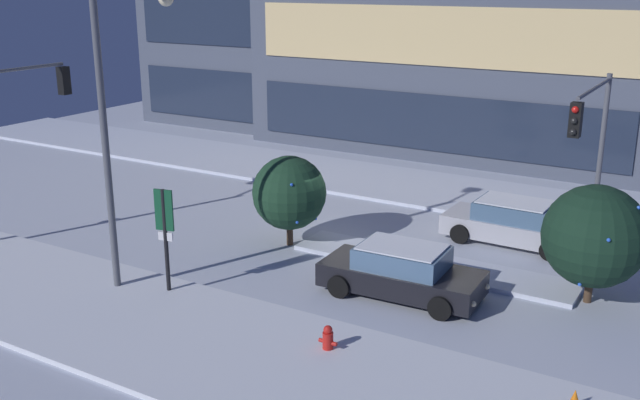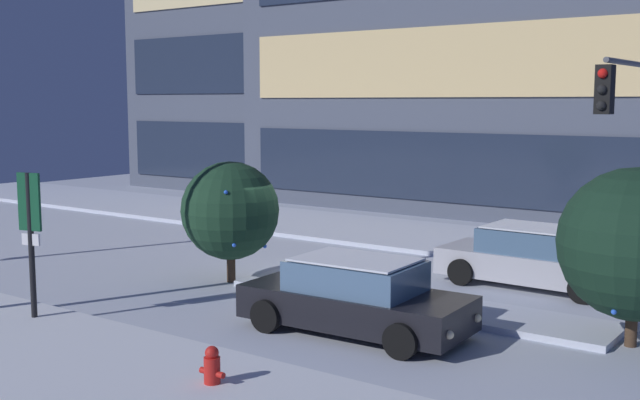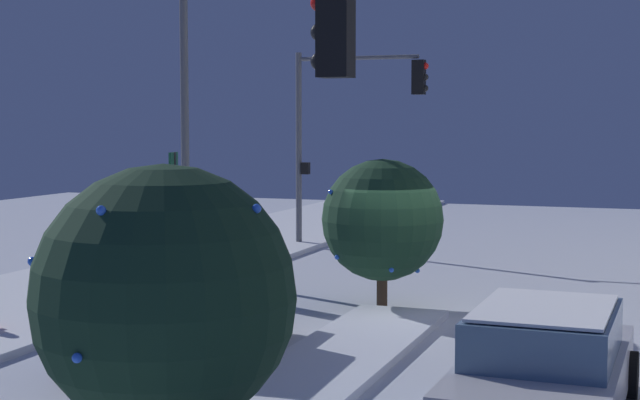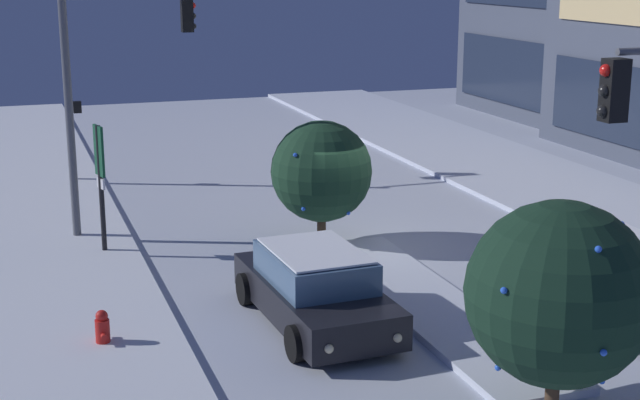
{
  "view_description": "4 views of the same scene",
  "coord_description": "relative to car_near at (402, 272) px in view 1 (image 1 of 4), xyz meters",
  "views": [
    {
      "loc": [
        12.23,
        -20.31,
        8.71
      ],
      "look_at": [
        0.71,
        -0.93,
        1.83
      ],
      "focal_mm": 41.31,
      "sensor_mm": 36.0,
      "label": 1
    },
    {
      "loc": [
        12.59,
        -15.25,
        4.54
      ],
      "look_at": [
        1.73,
        -0.12,
        2.2
      ],
      "focal_mm": 44.02,
      "sensor_mm": 36.0,
      "label": 2
    },
    {
      "loc": [
        17.88,
        4.66,
        3.79
      ],
      "look_at": [
        1.54,
        -1.32,
        2.38
      ],
      "focal_mm": 53.53,
      "sensor_mm": 36.0,
      "label": 3
    },
    {
      "loc": [
        20.31,
        -8.01,
        6.74
      ],
      "look_at": [
        0.96,
        -1.32,
        1.53
      ],
      "focal_mm": 52.45,
      "sensor_mm": 36.0,
      "label": 4
    }
  ],
  "objects": [
    {
      "name": "car_far",
      "position": [
        1.45,
        5.86,
        0.0
      ],
      "size": [
        4.73,
        2.2,
        1.49
      ],
      "rotation": [
        0.0,
        0.0,
        3.12
      ],
      "color": "#B7B7C1",
      "rests_on": "ground"
    },
    {
      "name": "median_strip",
      "position": [
        -0.09,
        2.43,
        -0.64
      ],
      "size": [
        9.0,
        1.8,
        0.14
      ],
      "primitive_type": "cube",
      "color": "silver",
      "rests_on": "ground"
    },
    {
      "name": "parking_info_sign",
      "position": [
        -5.72,
        -3.32,
        1.28
      ],
      "size": [
        0.55,
        0.18,
        3.12
      ],
      "rotation": [
        0.0,
        0.0,
        1.79
      ],
      "color": "black",
      "rests_on": "ground"
    },
    {
      "name": "car_near",
      "position": [
        0.0,
        0.0,
        0.0
      ],
      "size": [
        4.69,
        2.24,
        1.49
      ],
      "rotation": [
        0.0,
        0.0,
        0.04
      ],
      "color": "black",
      "rests_on": "ground"
    },
    {
      "name": "decorated_tree_left_of_median",
      "position": [
        4.65,
        2.27,
        1.23
      ],
      "size": [
        2.85,
        2.84,
        3.36
      ],
      "color": "#473323",
      "rests_on": "ground"
    },
    {
      "name": "fire_hydrant",
      "position": [
        -0.09,
        -3.99,
        -0.36
      ],
      "size": [
        0.48,
        0.26,
        0.74
      ],
      "color": "red",
      "rests_on": "ground"
    },
    {
      "name": "curb_strip_far",
      "position": [
        -4.38,
        10.36,
        -0.64
      ],
      "size": [
        52.0,
        5.2,
        0.14
      ],
      "primitive_type": "cube",
      "color": "silver",
      "rests_on": "ground"
    },
    {
      "name": "traffic_light_corner_far_right",
      "position": [
        3.54,
        6.42,
        3.25
      ],
      "size": [
        0.32,
        5.14,
        5.58
      ],
      "rotation": [
        0.0,
        0.0,
        -1.57
      ],
      "color": "#565960",
      "rests_on": "ground"
    },
    {
      "name": "decorated_tree_median",
      "position": [
        -4.97,
        1.86,
        1.11
      ],
      "size": [
        2.47,
        2.47,
        3.06
      ],
      "color": "#473323",
      "rests_on": "ground"
    },
    {
      "name": "traffic_light_corner_near_left",
      "position": [
        -13.64,
        -1.78,
        3.33
      ],
      "size": [
        0.32,
        4.13,
        5.91
      ],
      "rotation": [
        0.0,
        0.0,
        1.57
      ],
      "color": "#565960",
      "rests_on": "ground"
    },
    {
      "name": "curb_strip_near",
      "position": [
        -4.38,
        -5.15,
        -0.64
      ],
      "size": [
        52.0,
        5.2,
        0.14
      ],
      "primitive_type": "cube",
      "color": "silver",
      "rests_on": "ground"
    },
    {
      "name": "street_lamp_arched",
      "position": [
        -7.15,
        -3.14,
        4.73
      ],
      "size": [
        0.66,
        2.77,
        8.47
      ],
      "rotation": [
        0.0,
        0.0,
        1.46
      ],
      "color": "#565960",
      "rests_on": "ground"
    },
    {
      "name": "ground",
      "position": [
        -4.38,
        2.6,
        -0.71
      ],
      "size": [
        52.0,
        52.0,
        0.0
      ],
      "primitive_type": "plane",
      "color": "silver"
    }
  ]
}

